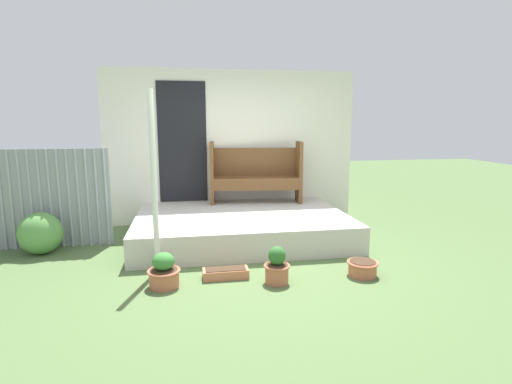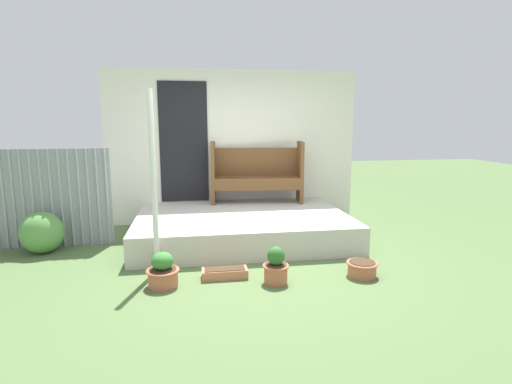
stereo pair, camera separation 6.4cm
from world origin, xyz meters
name	(u,v)px [view 1 (the left image)]	position (x,y,z in m)	size (l,w,h in m)	color
ground_plane	(259,263)	(0.00, 0.00, 0.00)	(24.00, 24.00, 0.00)	#516B3D
porch_slab	(242,226)	(-0.07, 1.08, 0.19)	(3.08, 2.16, 0.39)	beige
house_wall	(230,147)	(-0.11, 2.19, 1.30)	(4.28, 0.08, 2.60)	white
fence_corrugated	(7,200)	(-3.28, 1.13, 0.69)	(2.70, 0.05, 1.38)	gray
support_post	(154,184)	(-1.22, -0.08, 1.05)	(0.06, 0.06, 2.10)	white
bench	(256,172)	(0.29, 1.90, 0.91)	(1.55, 0.54, 1.03)	brown
flower_pot_left	(164,272)	(-1.12, -0.54, 0.17)	(0.36, 0.36, 0.38)	#B76647
flower_pot_middle	(277,267)	(0.09, -0.64, 0.18)	(0.29, 0.29, 0.41)	#B76647
flower_pot_right	(362,267)	(1.10, -0.60, 0.10)	(0.36, 0.36, 0.17)	#B76647
planter_box_rect	(226,273)	(-0.45, -0.41, 0.06)	(0.51, 0.20, 0.11)	#C67251
shrub_by_fence	(40,233)	(-2.80, 0.85, 0.28)	(0.56, 0.50, 0.57)	#599347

